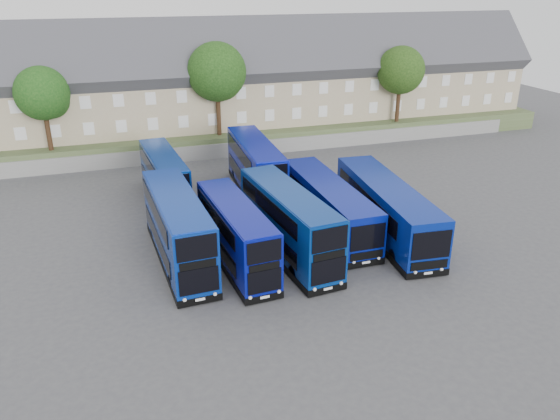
% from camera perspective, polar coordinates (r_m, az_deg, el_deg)
% --- Properties ---
extents(ground, '(120.00, 120.00, 0.00)m').
position_cam_1_polar(ground, '(33.68, -0.37, -6.56)').
color(ground, '#444549').
rests_on(ground, ground).
extents(retaining_wall, '(70.00, 0.40, 1.50)m').
position_cam_1_polar(retaining_wall, '(55.02, -8.00, 5.99)').
color(retaining_wall, slate).
rests_on(retaining_wall, ground).
extents(earth_bank, '(80.00, 20.00, 2.00)m').
position_cam_1_polar(earth_bank, '(64.48, -9.66, 8.64)').
color(earth_bank, '#485932').
rests_on(earth_bank, ground).
extents(terrace_row, '(66.00, 10.40, 11.20)m').
position_cam_1_polar(terrace_row, '(60.64, -3.65, 13.42)').
color(terrace_row, tan).
rests_on(terrace_row, earth_bank).
extents(dd_front_left, '(3.12, 11.23, 4.42)m').
position_cam_1_polar(dd_front_left, '(34.59, -10.60, -2.11)').
color(dd_front_left, navy).
rests_on(dd_front_left, ground).
extents(dd_front_mid, '(3.02, 10.15, 3.98)m').
position_cam_1_polar(dd_front_mid, '(33.92, -4.59, -2.70)').
color(dd_front_mid, '#07108B').
rests_on(dd_front_mid, ground).
extents(dd_front_right, '(3.57, 11.13, 4.35)m').
position_cam_1_polar(dd_front_right, '(34.89, 0.91, -1.53)').
color(dd_front_right, navy).
rests_on(dd_front_right, ground).
extents(dd_rear_left, '(2.97, 10.00, 3.92)m').
position_cam_1_polar(dd_rear_left, '(44.70, -11.97, 3.28)').
color(dd_rear_left, navy).
rests_on(dd_rear_left, ground).
extents(dd_rear_right, '(2.96, 11.20, 4.41)m').
position_cam_1_polar(dd_rear_right, '(45.25, -2.55, 4.34)').
color(dd_rear_right, '#08149C').
rests_on(dd_rear_right, ground).
extents(coach_east_a, '(2.66, 12.54, 3.43)m').
position_cam_1_polar(coach_east_a, '(38.95, 5.06, 0.35)').
color(coach_east_a, '#07168D').
rests_on(coach_east_a, ground).
extents(coach_east_b, '(3.98, 13.50, 3.64)m').
position_cam_1_polar(coach_east_b, '(38.73, 11.02, 0.03)').
color(coach_east_b, navy).
rests_on(coach_east_b, ground).
extents(tree_west, '(4.80, 4.80, 7.65)m').
position_cam_1_polar(tree_west, '(54.13, -23.43, 10.96)').
color(tree_west, '#382314').
rests_on(tree_west, earth_bank).
extents(tree_mid, '(5.76, 5.76, 9.18)m').
position_cam_1_polar(tree_mid, '(55.32, -6.49, 13.95)').
color(tree_mid, '#382314').
rests_on(tree_mid, earth_bank).
extents(tree_east, '(5.12, 5.12, 8.16)m').
position_cam_1_polar(tree_east, '(62.11, 12.57, 13.91)').
color(tree_east, '#382314').
rests_on(tree_east, earth_bank).
extents(tree_far, '(5.44, 5.44, 8.67)m').
position_cam_1_polar(tree_far, '(71.07, 14.06, 15.14)').
color(tree_far, '#382314').
rests_on(tree_far, earth_bank).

